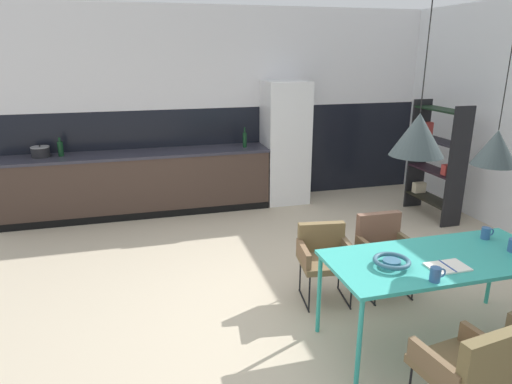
{
  "coord_description": "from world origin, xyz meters",
  "views": [
    {
      "loc": [
        -1.38,
        -3.43,
        2.31
      ],
      "look_at": [
        -0.21,
        0.87,
        0.92
      ],
      "focal_mm": 31.66,
      "sensor_mm": 36.0,
      "label": 1
    }
  ],
  "objects_px": {
    "refrigerator_column": "(285,143)",
    "armchair_facing_counter": "(383,245)",
    "dining_table": "(440,262)",
    "bottle_vinegar_dark": "(245,139)",
    "bottle_spice_small": "(61,148)",
    "cooking_pot": "(40,152)",
    "open_shelf_unit": "(436,159)",
    "pendant_lamp_over_table_near": "(418,134)",
    "mug_glass_clear": "(486,233)",
    "armchair_far_side": "(471,365)",
    "pendant_lamp_over_table_far": "(496,148)",
    "armchair_near_window": "(324,252)",
    "mug_short_terracotta": "(436,274)",
    "fruit_bowl": "(392,262)",
    "open_book": "(447,267)"
  },
  "relations": [
    {
      "from": "armchair_near_window",
      "to": "armchair_far_side",
      "type": "xyz_separation_m",
      "value": [
        0.2,
        -1.76,
        0.01
      ]
    },
    {
      "from": "dining_table",
      "to": "bottle_vinegar_dark",
      "type": "xyz_separation_m",
      "value": [
        -0.66,
        3.82,
        0.32
      ]
    },
    {
      "from": "refrigerator_column",
      "to": "open_book",
      "type": "bearing_deg",
      "value": -90.97
    },
    {
      "from": "armchair_far_side",
      "to": "pendant_lamp_over_table_far",
      "type": "relative_size",
      "value": 0.54
    },
    {
      "from": "armchair_far_side",
      "to": "mug_glass_clear",
      "type": "height_order",
      "value": "mug_glass_clear"
    },
    {
      "from": "armchair_near_window",
      "to": "open_shelf_unit",
      "type": "distance_m",
      "value": 3.02
    },
    {
      "from": "pendant_lamp_over_table_near",
      "to": "armchair_far_side",
      "type": "bearing_deg",
      "value": -92.3
    },
    {
      "from": "mug_glass_clear",
      "to": "bottle_vinegar_dark",
      "type": "height_order",
      "value": "bottle_vinegar_dark"
    },
    {
      "from": "armchair_facing_counter",
      "to": "refrigerator_column",
      "type": "bearing_deg",
      "value": -88.85
    },
    {
      "from": "refrigerator_column",
      "to": "bottle_vinegar_dark",
      "type": "xyz_separation_m",
      "value": [
        -0.66,
        -0.02,
        0.09
      ]
    },
    {
      "from": "armchair_near_window",
      "to": "mug_glass_clear",
      "type": "height_order",
      "value": "mug_glass_clear"
    },
    {
      "from": "fruit_bowl",
      "to": "bottle_vinegar_dark",
      "type": "bearing_deg",
      "value": 92.83
    },
    {
      "from": "armchair_far_side",
      "to": "fruit_bowl",
      "type": "xyz_separation_m",
      "value": [
        -0.07,
        0.84,
        0.3
      ]
    },
    {
      "from": "open_book",
      "to": "armchair_far_side",
      "type": "bearing_deg",
      "value": -115.03
    },
    {
      "from": "armchair_far_side",
      "to": "pendant_lamp_over_table_near",
      "type": "height_order",
      "value": "pendant_lamp_over_table_near"
    },
    {
      "from": "open_shelf_unit",
      "to": "fruit_bowl",
      "type": "bearing_deg",
      "value": -41.04
    },
    {
      "from": "armchair_facing_counter",
      "to": "bottle_vinegar_dark",
      "type": "height_order",
      "value": "bottle_vinegar_dark"
    },
    {
      "from": "pendant_lamp_over_table_far",
      "to": "bottle_vinegar_dark",
      "type": "bearing_deg",
      "value": 104.98
    },
    {
      "from": "bottle_spice_small",
      "to": "pendant_lamp_over_table_far",
      "type": "height_order",
      "value": "pendant_lamp_over_table_far"
    },
    {
      "from": "fruit_bowl",
      "to": "bottle_spice_small",
      "type": "distance_m",
      "value": 4.84
    },
    {
      "from": "cooking_pot",
      "to": "bottle_vinegar_dark",
      "type": "relative_size",
      "value": 0.81
    },
    {
      "from": "bottle_spice_small",
      "to": "open_shelf_unit",
      "type": "distance_m",
      "value": 5.28
    },
    {
      "from": "dining_table",
      "to": "armchair_far_side",
      "type": "xyz_separation_m",
      "value": [
        -0.4,
        -0.87,
        -0.22
      ]
    },
    {
      "from": "dining_table",
      "to": "cooking_pot",
      "type": "distance_m",
      "value": 5.28
    },
    {
      "from": "armchair_far_side",
      "to": "pendant_lamp_over_table_far",
      "type": "height_order",
      "value": "pendant_lamp_over_table_far"
    },
    {
      "from": "refrigerator_column",
      "to": "dining_table",
      "type": "distance_m",
      "value": 3.85
    },
    {
      "from": "dining_table",
      "to": "armchair_far_side",
      "type": "bearing_deg",
      "value": -114.5
    },
    {
      "from": "cooking_pot",
      "to": "open_shelf_unit",
      "type": "xyz_separation_m",
      "value": [
        5.38,
        -1.3,
        -0.13
      ]
    },
    {
      "from": "refrigerator_column",
      "to": "armchair_facing_counter",
      "type": "distance_m",
      "value": 3.01
    },
    {
      "from": "cooking_pot",
      "to": "pendant_lamp_over_table_far",
      "type": "distance_m",
      "value": 5.56
    },
    {
      "from": "open_book",
      "to": "mug_short_terracotta",
      "type": "height_order",
      "value": "mug_short_terracotta"
    },
    {
      "from": "refrigerator_column",
      "to": "open_shelf_unit",
      "type": "distance_m",
      "value": 2.21
    },
    {
      "from": "fruit_bowl",
      "to": "mug_short_terracotta",
      "type": "relative_size",
      "value": 2.28
    },
    {
      "from": "armchair_far_side",
      "to": "bottle_vinegar_dark",
      "type": "bearing_deg",
      "value": 85.17
    },
    {
      "from": "mug_glass_clear",
      "to": "bottle_spice_small",
      "type": "distance_m",
      "value": 5.35
    },
    {
      "from": "refrigerator_column",
      "to": "mug_short_terracotta",
      "type": "relative_size",
      "value": 15.21
    },
    {
      "from": "armchair_far_side",
      "to": "fruit_bowl",
      "type": "bearing_deg",
      "value": 86.6
    },
    {
      "from": "bottle_spice_small",
      "to": "pendant_lamp_over_table_near",
      "type": "height_order",
      "value": "pendant_lamp_over_table_near"
    },
    {
      "from": "mug_glass_clear",
      "to": "open_shelf_unit",
      "type": "bearing_deg",
      "value": 62.77
    },
    {
      "from": "dining_table",
      "to": "open_book",
      "type": "height_order",
      "value": "open_book"
    },
    {
      "from": "mug_short_terracotta",
      "to": "open_shelf_unit",
      "type": "xyz_separation_m",
      "value": [
        2.13,
        2.94,
        0.04
      ]
    },
    {
      "from": "open_shelf_unit",
      "to": "mug_short_terracotta",
      "type": "bearing_deg",
      "value": -35.98
    },
    {
      "from": "pendant_lamp_over_table_far",
      "to": "mug_glass_clear",
      "type": "bearing_deg",
      "value": 40.82
    },
    {
      "from": "armchair_far_side",
      "to": "open_shelf_unit",
      "type": "bearing_deg",
      "value": 49.3
    },
    {
      "from": "cooking_pot",
      "to": "bottle_spice_small",
      "type": "height_order",
      "value": "bottle_spice_small"
    },
    {
      "from": "mug_short_terracotta",
      "to": "armchair_far_side",
      "type": "bearing_deg",
      "value": -101.05
    },
    {
      "from": "armchair_facing_counter",
      "to": "cooking_pot",
      "type": "bearing_deg",
      "value": -39.89
    },
    {
      "from": "refrigerator_column",
      "to": "dining_table",
      "type": "height_order",
      "value": "refrigerator_column"
    },
    {
      "from": "bottle_spice_small",
      "to": "refrigerator_column",
      "type": "bearing_deg",
      "value": -1.07
    },
    {
      "from": "bottle_spice_small",
      "to": "cooking_pot",
      "type": "bearing_deg",
      "value": 176.6
    }
  ]
}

